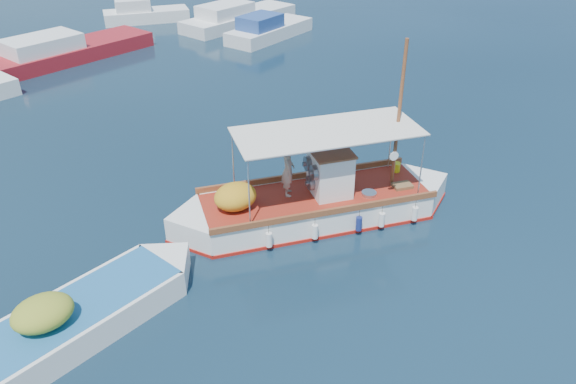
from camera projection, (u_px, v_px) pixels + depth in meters
ground at (315, 222)px, 17.66m from camera, size 160.00×160.00×0.00m
fishing_caique at (313, 204)px, 17.61m from camera, size 8.83×4.63×5.70m
dinghy at (80, 319)px, 13.44m from camera, size 6.55×2.91×1.64m
bg_boat_n at (63, 52)px, 31.58m from camera, size 10.12×4.98×1.80m
bg_boat_ne at (268, 31)px, 35.56m from camera, size 6.78×4.01×1.80m
bg_boat_e at (237, 18)px, 38.41m from camera, size 9.23×4.58×1.80m
bg_boat_far_n at (144, 14)px, 39.29m from camera, size 6.09×3.66×1.80m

